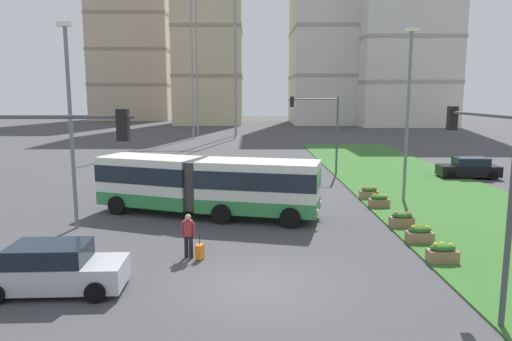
% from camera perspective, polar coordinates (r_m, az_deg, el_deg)
% --- Properties ---
extents(ground_plane, '(260.00, 260.00, 0.00)m').
position_cam_1_polar(ground_plane, '(16.25, 0.21, -13.61)').
color(ground_plane, '#424244').
extents(grass_median, '(10.00, 70.00, 0.08)m').
position_cam_1_polar(grass_median, '(28.26, 23.62, -4.45)').
color(grass_median, '#336628').
rests_on(grass_median, ground_plane).
extents(articulated_bus, '(11.98, 5.84, 3.00)m').
position_cam_1_polar(articulated_bus, '(24.86, -5.97, -1.68)').
color(articulated_bus, silver).
rests_on(articulated_bus, ground).
extents(car_silver_hatch, '(4.46, 2.14, 1.58)m').
position_cam_1_polar(car_silver_hatch, '(16.83, -23.06, -10.80)').
color(car_silver_hatch, '#B7BABF').
rests_on(car_silver_hatch, ground).
extents(car_black_sedan, '(4.50, 2.25, 1.58)m').
position_cam_1_polar(car_black_sedan, '(39.57, 24.15, 0.25)').
color(car_black_sedan, black).
rests_on(car_black_sedan, ground).
extents(pedestrian_crossing, '(0.55, 0.36, 1.74)m').
position_cam_1_polar(pedestrian_crossing, '(18.67, -8.11, -7.41)').
color(pedestrian_crossing, black).
rests_on(pedestrian_crossing, ground).
extents(rolling_suitcase, '(0.35, 0.42, 0.97)m').
position_cam_1_polar(rolling_suitcase, '(18.63, -6.75, -9.63)').
color(rolling_suitcase, orange).
rests_on(rolling_suitcase, ground).
extents(flower_planter_0, '(1.10, 0.56, 0.74)m').
position_cam_1_polar(flower_planter_0, '(19.36, 21.45, -9.14)').
color(flower_planter_0, '#937051').
rests_on(flower_planter_0, grass_median).
extents(flower_planter_1, '(1.10, 0.56, 0.74)m').
position_cam_1_polar(flower_planter_1, '(21.52, 19.02, -7.19)').
color(flower_planter_1, '#937051').
rests_on(flower_planter_1, grass_median).
extents(flower_planter_2, '(1.10, 0.56, 0.74)m').
position_cam_1_polar(flower_planter_2, '(23.72, 17.06, -5.60)').
color(flower_planter_2, '#937051').
rests_on(flower_planter_2, grass_median).
extents(flower_planter_3, '(1.10, 0.56, 0.74)m').
position_cam_1_polar(flower_planter_3, '(27.46, 14.53, -3.52)').
color(flower_planter_3, '#937051').
rests_on(flower_planter_3, grass_median).
extents(flower_planter_4, '(1.10, 0.56, 0.74)m').
position_cam_1_polar(flower_planter_4, '(29.60, 13.39, -2.58)').
color(flower_planter_4, '#937051').
rests_on(flower_planter_4, grass_median).
extents(traffic_light_near_left, '(4.44, 0.28, 5.91)m').
position_cam_1_polar(traffic_light_near_left, '(13.48, -26.06, -1.05)').
color(traffic_light_near_left, '#474C51').
rests_on(traffic_light_near_left, ground).
extents(traffic_light_far_right, '(3.94, 0.28, 6.15)m').
position_cam_1_polar(traffic_light_far_right, '(37.47, 7.82, 5.84)').
color(traffic_light_far_right, '#474C51').
rests_on(traffic_light_far_right, ground).
extents(traffic_light_near_right, '(0.28, 4.35, 5.89)m').
position_cam_1_polar(traffic_light_near_right, '(15.23, 25.84, -0.06)').
color(traffic_light_near_right, '#474C51').
rests_on(traffic_light_near_right, ground).
extents(streetlight_left, '(0.70, 0.28, 9.48)m').
position_cam_1_polar(streetlight_left, '(23.56, -21.35, 5.82)').
color(streetlight_left, slate).
rests_on(streetlight_left, ground).
extents(streetlight_median, '(0.70, 0.28, 9.99)m').
position_cam_1_polar(streetlight_median, '(28.94, 17.74, 7.00)').
color(streetlight_median, slate).
rests_on(streetlight_median, ground).
extents(apartment_tower_west, '(19.61, 15.92, 50.62)m').
position_cam_1_polar(apartment_tower_west, '(129.53, -14.68, 17.22)').
color(apartment_tower_west, '#C6B299').
rests_on(apartment_tower_west, ground).
extents(apartment_tower_westcentre, '(14.38, 16.21, 49.22)m').
position_cam_1_polar(apartment_tower_westcentre, '(107.47, -5.74, 18.84)').
color(apartment_tower_westcentre, beige).
rests_on(apartment_tower_westcentre, ground).
extents(apartment_tower_centre, '(16.20, 19.21, 49.33)m').
position_cam_1_polar(apartment_tower_centre, '(109.58, 8.83, 18.61)').
color(apartment_tower_centre, silver).
rests_on(apartment_tower_centre, ground).
extents(apartment_tower_eastcentre, '(18.87, 19.74, 50.64)m').
position_cam_1_polar(apartment_tower_eastcentre, '(107.07, 17.22, 18.92)').
color(apartment_tower_eastcentre, silver).
rests_on(apartment_tower_eastcentre, ground).
extents(transmission_pylon, '(9.00, 6.24, 32.34)m').
position_cam_1_polar(transmission_pylon, '(72.59, -5.02, 18.00)').
color(transmission_pylon, gray).
rests_on(transmission_pylon, ground).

